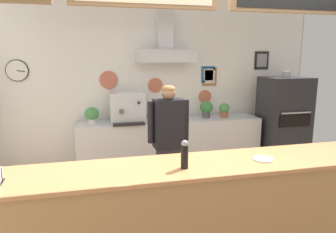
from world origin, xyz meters
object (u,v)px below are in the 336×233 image
object	(u,v)px
shop_worker	(169,145)
potted_oregano	(92,114)
pizza_oven	(283,124)
espresso_machine	(127,107)
potted_thyme	(170,112)
condiment_plate	(263,159)
potted_rosemary	(206,108)
potted_basil	(224,110)
pepper_grinder	(185,155)

from	to	relation	value
shop_worker	potted_oregano	size ratio (longest dim) A/B	6.24
pizza_oven	shop_worker	size ratio (longest dim) A/B	1.05
pizza_oven	espresso_machine	distance (m)	2.69
pizza_oven	shop_worker	distance (m)	2.49
potted_thyme	condiment_plate	xyz separation A→B (m)	(0.21, -2.51, 0.03)
potted_oregano	condiment_plate	bearing A→B (deg)	-60.04
potted_rosemary	potted_basil	distance (m)	0.31
condiment_plate	potted_rosemary	bearing A→B (deg)	80.40
potted_oregano	condiment_plate	xyz separation A→B (m)	(1.44, -2.50, 0.01)
potted_oregano	condiment_plate	world-z (taller)	potted_oregano
pizza_oven	potted_thyme	bearing A→B (deg)	174.06
shop_worker	espresso_machine	size ratio (longest dim) A/B	3.08
shop_worker	pepper_grinder	distance (m)	1.38
shop_worker	potted_thyme	distance (m)	1.27
shop_worker	espresso_machine	distance (m)	1.30
potted_rosemary	potted_basil	world-z (taller)	potted_rosemary
shop_worker	condiment_plate	bearing A→B (deg)	109.17
potted_thyme	pizza_oven	bearing A→B (deg)	-5.94
potted_rosemary	pepper_grinder	world-z (taller)	pepper_grinder
pizza_oven	espresso_machine	size ratio (longest dim) A/B	3.25
potted_thyme	potted_oregano	size ratio (longest dim) A/B	0.88
shop_worker	potted_oregano	distance (m)	1.53
potted_oregano	espresso_machine	bearing A→B (deg)	0.13
potted_oregano	potted_basil	world-z (taller)	potted_oregano
potted_oregano	potted_rosemary	bearing A→B (deg)	1.38
potted_thyme	pepper_grinder	size ratio (longest dim) A/B	0.99
pepper_grinder	condiment_plate	bearing A→B (deg)	2.87
shop_worker	pepper_grinder	size ratio (longest dim) A/B	7.03
pizza_oven	potted_oregano	world-z (taller)	pizza_oven
espresso_machine	potted_oregano	bearing A→B (deg)	-179.87
pizza_oven	potted_rosemary	xyz separation A→B (m)	(-1.32, 0.23, 0.29)
shop_worker	potted_oregano	world-z (taller)	shop_worker
espresso_machine	potted_basil	size ratio (longest dim) A/B	2.20
pizza_oven	potted_basil	world-z (taller)	pizza_oven
condiment_plate	espresso_machine	bearing A→B (deg)	109.87
espresso_machine	condiment_plate	world-z (taller)	espresso_machine
condiment_plate	pepper_grinder	size ratio (longest dim) A/B	0.76
pizza_oven	potted_basil	xyz separation A→B (m)	(-1.01, 0.20, 0.26)
pizza_oven	potted_basil	size ratio (longest dim) A/B	7.15
espresso_machine	potted_basil	bearing A→B (deg)	0.24
potted_oregano	condiment_plate	size ratio (longest dim) A/B	1.47
potted_thyme	potted_oregano	xyz separation A→B (m)	(-1.23, -0.02, 0.02)
potted_thyme	pepper_grinder	bearing A→B (deg)	-101.31
pizza_oven	espresso_machine	xyz separation A→B (m)	(-2.65, 0.19, 0.36)
espresso_machine	potted_rosemary	world-z (taller)	espresso_machine
shop_worker	espresso_machine	world-z (taller)	shop_worker
shop_worker	potted_rosemary	bearing A→B (deg)	-130.30
shop_worker	potted_basil	size ratio (longest dim) A/B	6.78
potted_rosemary	potted_basil	bearing A→B (deg)	-6.85
pizza_oven	pepper_grinder	size ratio (longest dim) A/B	7.41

